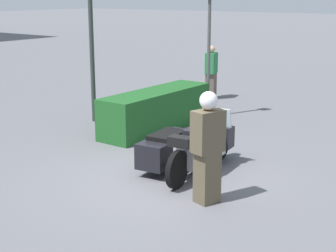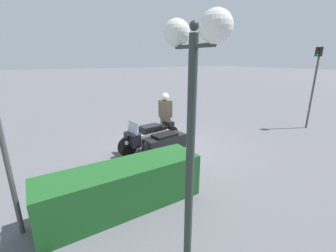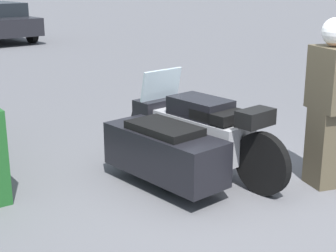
{
  "view_description": "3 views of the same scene",
  "coord_description": "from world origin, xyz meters",
  "px_view_note": "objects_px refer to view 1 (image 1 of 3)",
  "views": [
    {
      "loc": [
        -7.32,
        -5.53,
        3.44
      ],
      "look_at": [
        1.06,
        0.61,
        0.74
      ],
      "focal_mm": 55.0,
      "sensor_mm": 36.0,
      "label": 1
    },
    {
      "loc": [
        4.39,
        6.53,
        3.22
      ],
      "look_at": [
        0.53,
        0.4,
        1.06
      ],
      "focal_mm": 24.0,
      "sensor_mm": 36.0,
      "label": 2
    },
    {
      "loc": [
        -3.87,
        3.39,
        2.32
      ],
      "look_at": [
        0.78,
        0.1,
        0.66
      ],
      "focal_mm": 55.0,
      "sensor_mm": 36.0,
      "label": 3
    }
  ],
  "objects_px": {
    "officer_rider": "(208,145)",
    "twin_lamp_post": "(90,12)",
    "hedge_bush_curbside": "(156,110)",
    "pedestrian_bystander": "(211,72)",
    "police_motorcycle": "(186,146)",
    "traffic_light_near": "(209,31)"
  },
  "relations": [
    {
      "from": "pedestrian_bystander",
      "to": "officer_rider",
      "type": "bearing_deg",
      "value": -73.73
    },
    {
      "from": "twin_lamp_post",
      "to": "pedestrian_bystander",
      "type": "height_order",
      "value": "twin_lamp_post"
    },
    {
      "from": "officer_rider",
      "to": "hedge_bush_curbside",
      "type": "distance_m",
      "value": 4.9
    },
    {
      "from": "police_motorcycle",
      "to": "hedge_bush_curbside",
      "type": "distance_m",
      "value": 3.18
    },
    {
      "from": "officer_rider",
      "to": "twin_lamp_post",
      "type": "distance_m",
      "value": 6.57
    },
    {
      "from": "hedge_bush_curbside",
      "to": "pedestrian_bystander",
      "type": "distance_m",
      "value": 4.38
    },
    {
      "from": "officer_rider",
      "to": "pedestrian_bystander",
      "type": "xyz_separation_m",
      "value": [
        7.54,
        4.57,
        -0.12
      ]
    },
    {
      "from": "hedge_bush_curbside",
      "to": "traffic_light_near",
      "type": "height_order",
      "value": "traffic_light_near"
    },
    {
      "from": "officer_rider",
      "to": "twin_lamp_post",
      "type": "xyz_separation_m",
      "value": [
        2.98,
        5.52,
        1.94
      ]
    },
    {
      "from": "twin_lamp_post",
      "to": "police_motorcycle",
      "type": "bearing_deg",
      "value": -112.76
    },
    {
      "from": "police_motorcycle",
      "to": "officer_rider",
      "type": "xyz_separation_m",
      "value": [
        -1.18,
        -1.22,
        0.52
      ]
    },
    {
      "from": "pedestrian_bystander",
      "to": "traffic_light_near",
      "type": "bearing_deg",
      "value": -75.57
    },
    {
      "from": "officer_rider",
      "to": "pedestrian_bystander",
      "type": "relative_size",
      "value": 1.08
    },
    {
      "from": "officer_rider",
      "to": "twin_lamp_post",
      "type": "relative_size",
      "value": 0.51
    },
    {
      "from": "twin_lamp_post",
      "to": "traffic_light_near",
      "type": "bearing_deg",
      "value": -45.05
    },
    {
      "from": "traffic_light_near",
      "to": "pedestrian_bystander",
      "type": "bearing_deg",
      "value": -148.09
    },
    {
      "from": "police_motorcycle",
      "to": "officer_rider",
      "type": "distance_m",
      "value": 1.77
    },
    {
      "from": "pedestrian_bystander",
      "to": "twin_lamp_post",
      "type": "bearing_deg",
      "value": -116.7
    },
    {
      "from": "hedge_bush_curbside",
      "to": "twin_lamp_post",
      "type": "relative_size",
      "value": 0.95
    },
    {
      "from": "officer_rider",
      "to": "traffic_light_near",
      "type": "xyz_separation_m",
      "value": [
        5.23,
        3.27,
        1.4
      ]
    },
    {
      "from": "hedge_bush_curbside",
      "to": "pedestrian_bystander",
      "type": "relative_size",
      "value": 2.0
    },
    {
      "from": "police_motorcycle",
      "to": "traffic_light_near",
      "type": "bearing_deg",
      "value": 20.4
    }
  ]
}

